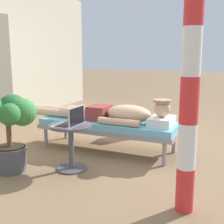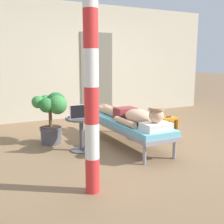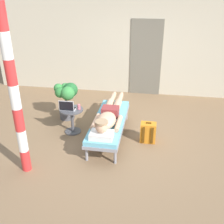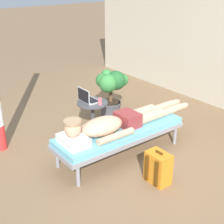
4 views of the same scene
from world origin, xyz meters
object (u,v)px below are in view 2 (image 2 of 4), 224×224
at_px(lounge_chair, 129,125).
at_px(potted_plant, 52,111).
at_px(person_reclining, 131,115).
at_px(laptop, 78,115).
at_px(porch_post, 91,68).
at_px(backpack, 168,129).
at_px(drink_glass, 89,113).
at_px(side_table, 81,128).

height_order(lounge_chair, potted_plant, potted_plant).
distance_m(lounge_chair, potted_plant, 1.30).
xyz_separation_m(lounge_chair, person_reclining, (0.00, -0.07, 0.17)).
relative_size(laptop, potted_plant, 0.36).
xyz_separation_m(lounge_chair, potted_plant, (-1.08, 0.69, 0.20)).
relative_size(potted_plant, porch_post, 0.33).
xyz_separation_m(laptop, porch_post, (-0.33, -1.30, 0.73)).
xyz_separation_m(laptop, backpack, (1.64, -0.07, -0.39)).
relative_size(person_reclining, backpack, 5.12).
distance_m(potted_plant, porch_post, 2.09).
height_order(drink_glass, potted_plant, potted_plant).
xyz_separation_m(side_table, laptop, (-0.06, -0.05, 0.23)).
bearing_deg(lounge_chair, backpack, -2.23).
distance_m(side_table, porch_post, 1.70).
bearing_deg(side_table, laptop, -139.48).
distance_m(backpack, potted_plant, 2.03).
bearing_deg(drink_glass, backpack, -6.37).
distance_m(person_reclining, laptop, 0.87).
bearing_deg(porch_post, backpack, 31.98).
bearing_deg(side_table, drink_glass, 14.26).
bearing_deg(potted_plant, lounge_chair, -32.30).
xyz_separation_m(person_reclining, backpack, (0.78, 0.04, -0.32)).
xyz_separation_m(person_reclining, potted_plant, (-1.08, 0.75, 0.03)).
bearing_deg(potted_plant, backpack, -21.01).
bearing_deg(backpack, drink_glass, 173.63).
height_order(laptop, backpack, laptop).
height_order(potted_plant, porch_post, porch_post).
bearing_deg(lounge_chair, drink_glass, 168.74).
bearing_deg(laptop, side_table, 40.52).
height_order(laptop, porch_post, porch_post).
distance_m(person_reclining, porch_post, 1.86).
relative_size(laptop, drink_glass, 3.07).
bearing_deg(drink_glass, potted_plant, 128.16).
relative_size(lounge_chair, drink_glass, 18.74).
bearing_deg(laptop, lounge_chair, -2.63).
height_order(person_reclining, laptop, laptop).
distance_m(side_table, backpack, 1.59).
bearing_deg(lounge_chair, laptop, 177.37).
xyz_separation_m(lounge_chair, drink_glass, (-0.65, 0.13, 0.23)).
height_order(person_reclining, side_table, person_reclining).
bearing_deg(person_reclining, lounge_chair, 90.00).
height_order(lounge_chair, porch_post, porch_post).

